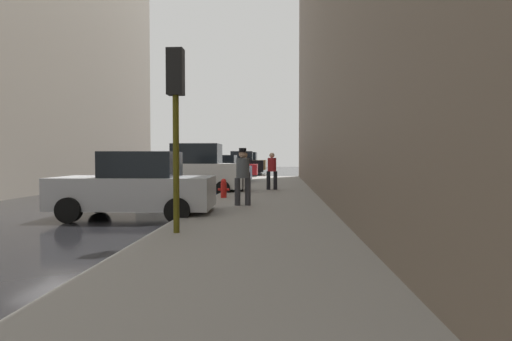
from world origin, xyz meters
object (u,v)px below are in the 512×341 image
Objects in this scene: fire_hydrant at (224,188)px; pedestrian_in_red_jacket at (272,169)px; parked_bronze_suv at (246,163)px; traffic_light at (176,100)px; parked_white_van at (194,171)px; parked_red_hatchback at (232,167)px; pedestrian_in_tan_coat at (245,170)px; parked_black_suv at (240,164)px; parked_blue_sedan at (218,170)px; pedestrian_with_beanie at (243,174)px; parked_silver_sedan at (136,186)px.

pedestrian_in_red_jacket reaches higher than fire_hydrant.
traffic_light is (1.85, -37.30, 1.73)m from parked_bronze_suv.
traffic_light is (1.85, -9.99, 1.73)m from parked_white_van.
parked_red_hatchback is 17.31m from fire_hydrant.
parked_red_hatchback is 14.73m from pedestrian_in_tan_coat.
parked_black_suv is at bearing 99.89° from pedestrian_in_red_jacket.
parked_blue_sedan is 0.91× the size of parked_black_suv.
pedestrian_with_beanie reaches higher than parked_red_hatchback.
parked_white_van is 2.69× the size of pedestrian_in_red_jacket.
traffic_light is at bearing -100.89° from pedestrian_with_beanie.
parked_bronze_suv is (-0.00, 13.21, 0.18)m from parked_red_hatchback.
parked_white_van and parked_bronze_suv have the same top height.
pedestrian_with_beanie reaches higher than pedestrian_in_red_jacket.
traffic_light is (1.85, -2.85, 1.91)m from parked_silver_sedan.
parked_blue_sedan is (0.00, 14.23, 0.00)m from parked_silver_sedan.
parked_white_van is at bearing 169.49° from pedestrian_in_tan_coat.
parked_black_suv is at bearing 90.00° from parked_blue_sedan.
pedestrian_in_tan_coat is at bearing -10.51° from parked_white_van.
traffic_light is at bearing -98.78° from pedestrian_in_red_jacket.
pedestrian_with_beanie is (2.73, -26.23, 0.10)m from parked_black_suv.
pedestrian_in_red_jacket reaches higher than parked_blue_sedan.
parked_silver_sedan is 34.45m from parked_bronze_suv.
parked_bronze_suv is at bearing 90.00° from parked_black_suv.
parked_white_van is 27.31m from parked_bronze_suv.
parked_blue_sedan is 10.36m from fire_hydrant.
traffic_light reaches higher than parked_bronze_suv.
parked_red_hatchback is 24.24m from traffic_light.
traffic_light is at bearing -86.55° from parked_black_suv.
fire_hydrant is at bearing -101.48° from pedestrian_in_tan_coat.
parked_blue_sedan is at bearing 90.00° from parked_white_van.
pedestrian_in_red_jacket is (3.50, -13.40, 0.26)m from parked_red_hatchback.
parked_bronze_suv is (-0.00, 34.45, 0.18)m from parked_silver_sedan.
parked_blue_sedan is at bearing -90.00° from parked_red_hatchback.
parked_blue_sedan is (0.00, 7.09, -0.18)m from parked_white_van.
parked_bronze_suv reaches higher than pedestrian_in_tan_coat.
pedestrian_in_tan_coat is (2.35, 6.70, 0.26)m from parked_silver_sedan.
traffic_light is 2.11× the size of pedestrian_in_red_jacket.
parked_silver_sedan is at bearing -90.00° from parked_black_suv.
parked_black_suv reaches higher than parked_blue_sedan.
fire_hydrant is (1.80, 4.03, -0.35)m from parked_silver_sedan.
traffic_light is 10.95m from pedestrian_in_red_jacket.
parked_white_van is at bearing 90.00° from parked_silver_sedan.
parked_white_van is 1.09× the size of parked_blue_sedan.
traffic_light is at bearing -87.16° from parked_bronze_suv.
parked_blue_sedan is at bearing 107.31° from pedestrian_in_tan_coat.
parked_silver_sedan reaches higher than fire_hydrant.
pedestrian_in_tan_coat is (-1.16, -1.14, 0.00)m from pedestrian_in_red_jacket.
parked_blue_sedan is 20.22m from parked_bronze_suv.
parked_bronze_suv is at bearing 97.50° from pedestrian_in_red_jacket.
traffic_light is at bearing -56.99° from parked_silver_sedan.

